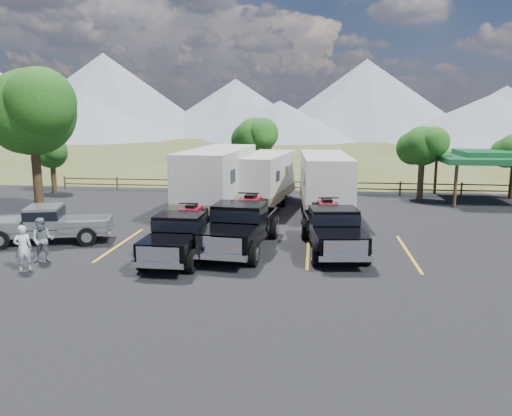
# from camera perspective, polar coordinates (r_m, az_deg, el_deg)

# --- Properties ---
(ground) EXTENTS (320.00, 320.00, 0.00)m
(ground) POSITION_cam_1_polar(r_m,az_deg,el_deg) (16.97, -1.07, -8.33)
(ground) COLOR #404A1F
(ground) RESTS_ON ground
(asphalt_lot) EXTENTS (44.00, 34.00, 0.04)m
(asphalt_lot) POSITION_cam_1_polar(r_m,az_deg,el_deg) (19.80, 0.11, -5.44)
(asphalt_lot) COLOR black
(asphalt_lot) RESTS_ON ground
(stall_lines) EXTENTS (12.12, 5.50, 0.01)m
(stall_lines) POSITION_cam_1_polar(r_m,az_deg,el_deg) (20.74, 0.43, -4.61)
(stall_lines) COLOR gold
(stall_lines) RESTS_ON asphalt_lot
(tree_big_nw) EXTENTS (5.54, 5.18, 7.84)m
(tree_big_nw) POSITION_cam_1_polar(r_m,az_deg,el_deg) (28.93, -24.29, 9.95)
(tree_big_nw) COLOR #301F12
(tree_big_nw) RESTS_ON ground
(tree_ne_a) EXTENTS (3.11, 2.92, 4.76)m
(tree_ne_a) POSITION_cam_1_polar(r_m,az_deg,el_deg) (33.65, 18.47, 6.73)
(tree_ne_a) COLOR #301F12
(tree_ne_a) RESTS_ON ground
(tree_north) EXTENTS (3.46, 3.24, 5.25)m
(tree_north) POSITION_cam_1_polar(r_m,az_deg,el_deg) (35.19, -0.18, 8.01)
(tree_north) COLOR #301F12
(tree_north) RESTS_ON ground
(tree_nw_small) EXTENTS (2.59, 2.43, 3.85)m
(tree_nw_small) POSITION_cam_1_polar(r_m,az_deg,el_deg) (37.69, -22.32, 5.79)
(tree_nw_small) COLOR #301F12
(tree_nw_small) RESTS_ON ground
(rail_fence) EXTENTS (36.12, 0.12, 1.00)m
(rail_fence) POSITION_cam_1_polar(r_m,az_deg,el_deg) (34.73, 6.34, 2.55)
(rail_fence) COLOR #513A23
(rail_fence) RESTS_ON ground
(pavilion) EXTENTS (6.20, 6.20, 3.22)m
(pavilion) POSITION_cam_1_polar(r_m,az_deg,el_deg) (34.72, 24.94, 5.24)
(pavilion) COLOR #513A23
(pavilion) RESTS_ON ground
(mountain_range) EXTENTS (209.00, 71.00, 20.00)m
(mountain_range) POSITION_cam_1_polar(r_m,az_deg,el_deg) (122.27, 2.14, 11.91)
(mountain_range) COLOR slate
(mountain_range) RESTS_ON ground
(rig_left) EXTENTS (2.11, 5.78, 1.92)m
(rig_left) POSITION_cam_1_polar(r_m,az_deg,el_deg) (19.63, -8.50, -2.85)
(rig_left) COLOR black
(rig_left) RESTS_ON asphalt_lot
(rig_center) EXTENTS (2.78, 6.64, 2.16)m
(rig_center) POSITION_cam_1_polar(r_m,az_deg,el_deg) (20.44, -1.69, -1.85)
(rig_center) COLOR black
(rig_center) RESTS_ON asphalt_lot
(rig_right) EXTENTS (2.69, 6.18, 2.00)m
(rig_right) POSITION_cam_1_polar(r_m,az_deg,el_deg) (20.46, 8.71, -2.19)
(rig_right) COLOR black
(rig_right) RESTS_ON asphalt_lot
(trailer_left) EXTENTS (3.22, 10.40, 3.60)m
(trailer_left) POSITION_cam_1_polar(r_m,az_deg,el_deg) (27.43, -4.39, 3.17)
(trailer_left) COLOR silver
(trailer_left) RESTS_ON asphalt_lot
(trailer_center) EXTENTS (3.35, 9.11, 3.15)m
(trailer_center) POSITION_cam_1_polar(r_m,az_deg,el_deg) (29.64, 1.05, 3.31)
(trailer_center) COLOR silver
(trailer_center) RESTS_ON asphalt_lot
(trailer_right) EXTENTS (2.93, 9.48, 3.28)m
(trailer_right) POSITION_cam_1_polar(r_m,az_deg,el_deg) (27.78, 7.87, 2.85)
(trailer_right) COLOR silver
(trailer_right) RESTS_ON asphalt_lot
(pickup_silver) EXTENTS (5.64, 3.12, 1.61)m
(pickup_silver) POSITION_cam_1_polar(r_m,az_deg,el_deg) (23.22, -22.62, -1.66)
(pickup_silver) COLOR gray
(pickup_silver) RESTS_ON asphalt_lot
(person_a) EXTENTS (0.72, 0.69, 1.66)m
(person_a) POSITION_cam_1_polar(r_m,az_deg,el_deg) (19.47, -25.09, -4.18)
(person_a) COLOR silver
(person_a) RESTS_ON asphalt_lot
(person_b) EXTENTS (0.97, 0.85, 1.70)m
(person_b) POSITION_cam_1_polar(r_m,az_deg,el_deg) (20.28, -23.21, -3.41)
(person_b) COLOR gray
(person_b) RESTS_ON asphalt_lot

